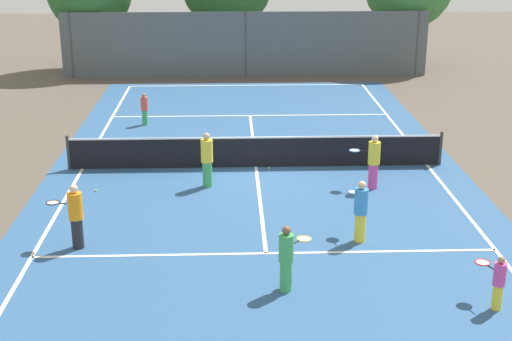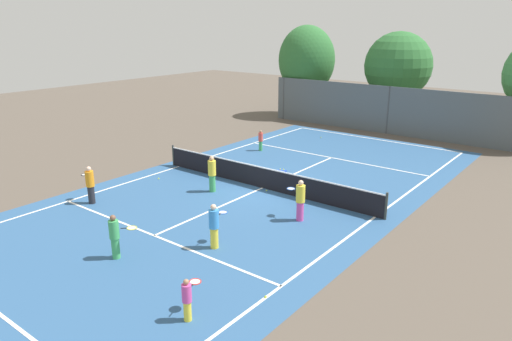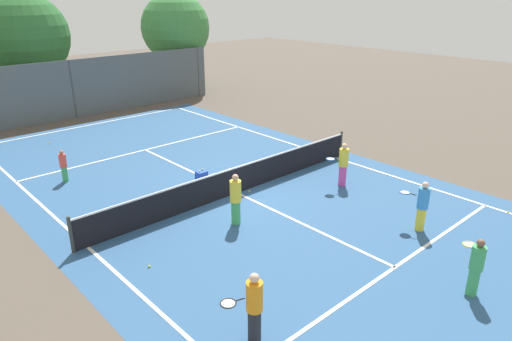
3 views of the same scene
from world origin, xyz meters
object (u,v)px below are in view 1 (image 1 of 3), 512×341
(player_0, at_px, (144,109))
(tennis_ball_4, at_px, (188,162))
(tennis_ball_1, at_px, (269,168))
(tennis_ball_2, at_px, (506,263))
(ball_crate, at_px, (248,145))
(player_2, at_px, (498,281))
(player_3, at_px, (373,161))
(player_4, at_px, (207,159))
(tennis_ball_5, at_px, (183,94))
(player_6, at_px, (287,258))
(player_5, at_px, (75,216))
(player_1, at_px, (361,210))
(tennis_ball_0, at_px, (96,191))
(tennis_ball_3, at_px, (123,100))

(player_0, xyz_separation_m, tennis_ball_4, (1.87, -4.77, -0.60))
(tennis_ball_1, bearing_deg, tennis_ball_2, -53.61)
(ball_crate, xyz_separation_m, tennis_ball_1, (0.61, -2.05, -0.15))
(player_2, distance_m, tennis_ball_1, 9.85)
(player_3, distance_m, tennis_ball_2, 5.58)
(player_3, bearing_deg, player_4, 176.12)
(player_2, bearing_deg, player_3, 99.59)
(tennis_ball_1, relative_size, tennis_ball_4, 1.00)
(player_3, xyz_separation_m, tennis_ball_4, (-5.53, 2.50, -0.80))
(tennis_ball_1, bearing_deg, tennis_ball_5, 107.50)
(player_6, bearing_deg, tennis_ball_4, 106.34)
(player_4, distance_m, player_5, 5.13)
(player_1, distance_m, player_5, 6.85)
(player_3, relative_size, player_6, 1.08)
(ball_crate, bearing_deg, tennis_ball_4, -145.11)
(player_2, relative_size, tennis_ball_5, 17.83)
(ball_crate, distance_m, tennis_ball_0, 5.97)
(tennis_ball_3, bearing_deg, player_1, -62.36)
(tennis_ball_2, height_order, tennis_ball_4, same)
(player_5, relative_size, tennis_ball_5, 24.40)
(tennis_ball_2, bearing_deg, player_5, 172.83)
(player_4, bearing_deg, player_6, -74.17)
(tennis_ball_1, bearing_deg, ball_crate, 106.55)
(tennis_ball_5, bearing_deg, player_5, -95.76)
(ball_crate, distance_m, tennis_ball_1, 2.14)
(player_0, height_order, tennis_ball_1, player_0)
(player_4, height_order, tennis_ball_2, player_4)
(player_1, xyz_separation_m, player_3, (1.01, 3.69, 0.03))
(player_5, xyz_separation_m, tennis_ball_5, (1.62, 16.10, -0.80))
(player_2, distance_m, tennis_ball_2, 2.30)
(player_2, height_order, ball_crate, player_2)
(player_3, bearing_deg, tennis_ball_1, 148.00)
(tennis_ball_1, bearing_deg, player_2, -65.13)
(player_3, relative_size, tennis_ball_1, 24.54)
(player_0, distance_m, player_4, 7.40)
(player_1, height_order, tennis_ball_3, player_1)
(player_5, bearing_deg, tennis_ball_5, 84.24)
(player_2, relative_size, tennis_ball_2, 17.83)
(player_6, bearing_deg, player_3, 64.10)
(player_2, xyz_separation_m, player_3, (-1.20, 7.08, 0.22))
(tennis_ball_2, bearing_deg, player_2, -115.74)
(ball_crate, bearing_deg, player_1, -71.47)
(tennis_ball_1, distance_m, tennis_ball_3, 10.97)
(tennis_ball_2, bearing_deg, player_4, 142.28)
(player_0, xyz_separation_m, player_1, (6.39, -10.96, 0.18))
(player_3, relative_size, tennis_ball_3, 24.54)
(tennis_ball_0, xyz_separation_m, tennis_ball_3, (-0.69, 11.12, 0.00))
(player_3, xyz_separation_m, ball_crate, (-3.54, 3.88, -0.65))
(player_2, bearing_deg, player_5, 160.19)
(player_6, relative_size, tennis_ball_5, 22.63)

